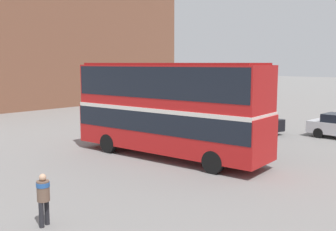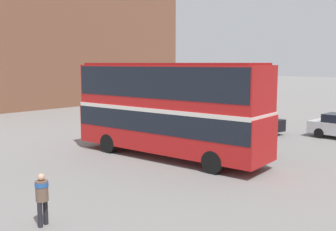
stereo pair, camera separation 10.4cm
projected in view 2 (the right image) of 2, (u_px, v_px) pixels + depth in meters
ground_plane at (196, 162)px, 19.05m from camera, size 240.00×240.00×0.00m
building_row_left at (49, 25)px, 46.25m from camera, size 12.14×32.01×18.25m
double_decker_bus at (168, 104)px, 19.57m from camera, size 10.62×3.30×4.76m
pedestrian_foreground at (42, 194)px, 11.42m from camera, size 0.50×0.50×1.58m
parked_car_kerb_near at (252, 120)px, 27.27m from camera, size 4.88×2.80×1.59m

